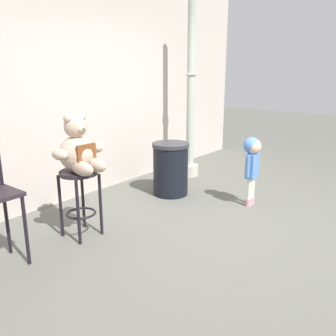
{
  "coord_description": "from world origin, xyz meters",
  "views": [
    {
      "loc": [
        -3.29,
        -1.74,
        1.69
      ],
      "look_at": [
        -0.18,
        0.71,
        0.6
      ],
      "focal_mm": 37.84,
      "sensor_mm": 36.0,
      "label": 1
    }
  ],
  "objects_px": {
    "teddy_bear": "(79,151)",
    "lamppost": "(190,108)",
    "trash_bin": "(171,169)",
    "child_walking": "(252,156)",
    "bar_stool_with_teddy": "(80,190)"
  },
  "relations": [
    {
      "from": "teddy_bear",
      "to": "lamppost",
      "type": "bearing_deg",
      "value": 9.45
    },
    {
      "from": "trash_bin",
      "to": "child_walking",
      "type": "bearing_deg",
      "value": -74.56
    },
    {
      "from": "child_walking",
      "to": "trash_bin",
      "type": "height_order",
      "value": "child_walking"
    },
    {
      "from": "bar_stool_with_teddy",
      "to": "child_walking",
      "type": "height_order",
      "value": "child_walking"
    },
    {
      "from": "teddy_bear",
      "to": "trash_bin",
      "type": "relative_size",
      "value": 0.79
    },
    {
      "from": "trash_bin",
      "to": "lamppost",
      "type": "bearing_deg",
      "value": 19.22
    },
    {
      "from": "teddy_bear",
      "to": "lamppost",
      "type": "height_order",
      "value": "lamppost"
    },
    {
      "from": "child_walking",
      "to": "lamppost",
      "type": "distance_m",
      "value": 1.61
    },
    {
      "from": "teddy_bear",
      "to": "trash_bin",
      "type": "height_order",
      "value": "teddy_bear"
    },
    {
      "from": "bar_stool_with_teddy",
      "to": "child_walking",
      "type": "relative_size",
      "value": 0.79
    },
    {
      "from": "bar_stool_with_teddy",
      "to": "child_walking",
      "type": "xyz_separation_m",
      "value": [
        1.91,
        -1.0,
        0.14
      ]
    },
    {
      "from": "trash_bin",
      "to": "lamppost",
      "type": "distance_m",
      "value": 1.24
    },
    {
      "from": "child_walking",
      "to": "trash_bin",
      "type": "distance_m",
      "value": 1.15
    },
    {
      "from": "bar_stool_with_teddy",
      "to": "trash_bin",
      "type": "distance_m",
      "value": 1.62
    },
    {
      "from": "bar_stool_with_teddy",
      "to": "lamppost",
      "type": "height_order",
      "value": "lamppost"
    }
  ]
}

